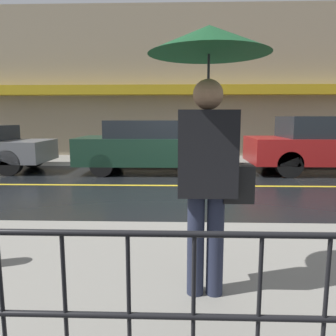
# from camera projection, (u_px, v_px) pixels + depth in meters

# --- Properties ---
(ground_plane) EXTENTS (80.00, 80.00, 0.00)m
(ground_plane) POSITION_uv_depth(u_px,v_px,m) (204.00, 186.00, 7.70)
(ground_plane) COLOR black
(sidewalk_near) EXTENTS (28.00, 3.06, 0.13)m
(sidewalk_near) POSITION_uv_depth(u_px,v_px,m) (243.00, 280.00, 3.10)
(sidewalk_near) COLOR gray
(sidewalk_near) RESTS_ON ground_plane
(sidewalk_far) EXTENTS (28.00, 1.98, 0.13)m
(sidewalk_far) POSITION_uv_depth(u_px,v_px,m) (195.00, 160.00, 11.75)
(sidewalk_far) COLOR gray
(sidewalk_far) RESTS_ON ground_plane
(lane_marking) EXTENTS (25.20, 0.12, 0.01)m
(lane_marking) POSITION_uv_depth(u_px,v_px,m) (204.00, 186.00, 7.70)
(lane_marking) COLOR gold
(lane_marking) RESTS_ON ground_plane
(building_storefront) EXTENTS (28.00, 0.85, 5.74)m
(building_storefront) POSITION_uv_depth(u_px,v_px,m) (195.00, 84.00, 12.43)
(building_storefront) COLOR gray
(building_storefront) RESTS_ON ground_plane
(railing_foreground) EXTENTS (12.00, 0.04, 0.88)m
(railing_foreground) POSITION_uv_depth(u_px,v_px,m) (293.00, 290.00, 1.75)
(railing_foreground) COLOR black
(railing_foreground) RESTS_ON sidewalk_near
(pedestrian) EXTENTS (0.93, 0.93, 2.14)m
(pedestrian) POSITION_uv_depth(u_px,v_px,m) (209.00, 100.00, 2.51)
(pedestrian) COLOR #23283D
(pedestrian) RESTS_ON sidewalk_near
(car_dark_green) EXTENTS (4.33, 1.88, 1.51)m
(car_dark_green) POSITION_uv_depth(u_px,v_px,m) (152.00, 146.00, 9.57)
(car_dark_green) COLOR #193828
(car_dark_green) RESTS_ON ground_plane
(car_red) EXTENTS (4.72, 1.88, 1.62)m
(car_red) POSITION_uv_depth(u_px,v_px,m) (330.00, 144.00, 9.40)
(car_red) COLOR maroon
(car_red) RESTS_ON ground_plane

